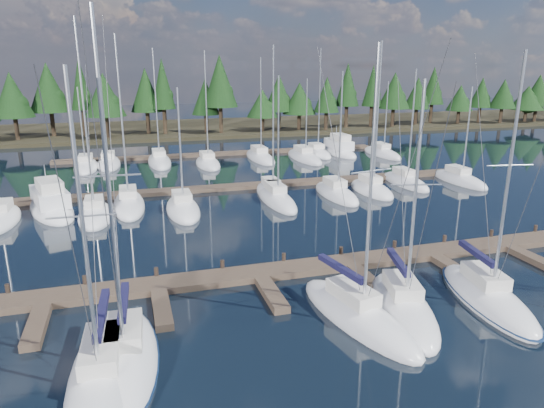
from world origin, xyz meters
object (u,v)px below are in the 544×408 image
object	(u,v)px
front_sailboat_0	(102,378)
front_sailboat_4	(487,297)
front_sailboat_3	(403,307)
motor_yacht_right	(339,150)
main_dock	(352,266)
front_sailboat_2	(357,315)
motor_yacht_left	(51,206)
front_sailboat_1	(126,358)

from	to	relation	value
front_sailboat_0	front_sailboat_4	distance (m)	19.97
front_sailboat_3	motor_yacht_right	bearing A→B (deg)	69.86
front_sailboat_0	front_sailboat_4	xyz separation A→B (m)	(19.91, 1.52, 0.00)
main_dock	front_sailboat_2	xyz separation A→B (m)	(-2.55, -5.92, 0.09)
motor_yacht_left	motor_yacht_right	size ratio (longest dim) A/B	1.07
main_dock	motor_yacht_left	xyz separation A→B (m)	(-19.95, 19.00, 0.33)
front_sailboat_4	front_sailboat_0	bearing A→B (deg)	-175.63
front_sailboat_0	motor_yacht_right	xyz separation A→B (m)	(31.29, 46.54, 0.25)
front_sailboat_2	motor_yacht_left	size ratio (longest dim) A/B	1.37
front_sailboat_0	front_sailboat_4	size ratio (longest dim) A/B	0.95
front_sailboat_0	front_sailboat_1	distance (m)	1.51
main_dock	front_sailboat_4	world-z (taller)	front_sailboat_4
front_sailboat_2	front_sailboat_3	world-z (taller)	front_sailboat_2
front_sailboat_1	front_sailboat_4	xyz separation A→B (m)	(18.99, 0.33, -0.01)
main_dock	front_sailboat_3	xyz separation A→B (m)	(0.13, -5.87, 0.08)
front_sailboat_1	front_sailboat_3	size ratio (longest dim) A/B	1.21
front_sailboat_2	front_sailboat_4	xyz separation A→B (m)	(7.71, -0.22, -0.01)
front_sailboat_3	front_sailboat_4	bearing A→B (deg)	-3.18
front_sailboat_2	front_sailboat_3	xyz separation A→B (m)	(2.68, 0.06, -0.01)
front_sailboat_1	front_sailboat_4	size ratio (longest dim) A/B	1.10
front_sailboat_0	motor_yacht_right	bearing A→B (deg)	56.08
front_sailboat_1	front_sailboat_3	bearing A→B (deg)	2.51
front_sailboat_0	front_sailboat_2	xyz separation A→B (m)	(12.21, 1.75, 0.02)
front_sailboat_0	front_sailboat_4	bearing A→B (deg)	4.37
front_sailboat_3	front_sailboat_4	distance (m)	5.04
main_dock	front_sailboat_1	bearing A→B (deg)	-154.89
front_sailboat_4	front_sailboat_3	bearing A→B (deg)	176.82
front_sailboat_3	motor_yacht_right	size ratio (longest dim) A/B	1.31
motor_yacht_left	motor_yacht_right	bearing A→B (deg)	28.57
front_sailboat_0	motor_yacht_left	xyz separation A→B (m)	(-5.20, 26.67, 0.26)
front_sailboat_0	front_sailboat_3	distance (m)	14.99
front_sailboat_0	front_sailboat_2	size ratio (longest dim) A/B	0.93
front_sailboat_2	motor_yacht_left	xyz separation A→B (m)	(-17.41, 24.93, 0.24)
front_sailboat_0	front_sailboat_1	size ratio (longest dim) A/B	0.87
front_sailboat_1	front_sailboat_4	world-z (taller)	front_sailboat_1
motor_yacht_right	front_sailboat_0	bearing A→B (deg)	-123.92
front_sailboat_1	motor_yacht_left	size ratio (longest dim) A/B	1.47
front_sailboat_1	front_sailboat_3	xyz separation A→B (m)	(13.96, 0.61, -0.01)
main_dock	motor_yacht_right	distance (m)	42.24
front_sailboat_0	motor_yacht_right	distance (m)	56.08
front_sailboat_2	motor_yacht_right	bearing A→B (deg)	66.92
front_sailboat_4	motor_yacht_left	distance (m)	35.54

